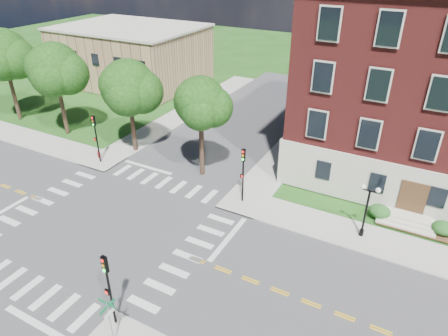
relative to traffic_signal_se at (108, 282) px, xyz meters
The scene contains 18 objects.
ground 9.93m from the traffic_signal_se, 135.21° to the left, with size 160.00×160.00×0.00m, color #1C4C15.
road_ew 9.93m from the traffic_signal_se, 135.21° to the left, with size 90.00×12.00×0.01m, color #3D3D3F.
road_ns 9.93m from the traffic_signal_se, 135.21° to the left, with size 12.00×90.00×0.01m, color #3D3D3F.
sidewalk_ne 23.87m from the traffic_signal_se, 68.43° to the left, with size 34.00×34.00×0.12m.
sidewalk_nw 31.31m from the traffic_signal_se, 135.06° to the left, with size 34.00×34.00×0.12m.
crosswalk_east 7.37m from the traffic_signal_se, 85.48° to the left, with size 2.20×10.20×0.02m, color silver, non-canonical shape.
stop_bar_east 10.36m from the traffic_signal_se, 77.56° to the left, with size 0.40×5.50×0.00m, color silver.
secondary_building 46.53m from the traffic_signal_se, 128.06° to the left, with size 20.40×15.40×8.30m.
tree_a 36.07m from the traffic_signal_se, 150.30° to the left, with size 5.86×5.86×10.72m.
tree_b 28.91m from the traffic_signal_se, 142.35° to the left, with size 5.62×5.62×10.06m.
tree_c 22.29m from the traffic_signal_se, 126.36° to the left, with size 5.35×5.35×9.40m.
tree_d 17.77m from the traffic_signal_se, 104.58° to the left, with size 4.43×4.43×9.21m.
traffic_signal_se is the anchor object (origin of this frame).
traffic_signal_ne 14.43m from the traffic_signal_se, 86.29° to the left, with size 0.38×0.45×4.80m.
traffic_signal_nw 20.08m from the traffic_signal_se, 135.84° to the left, with size 0.36×0.42×4.80m.
twin_lamp_west 17.96m from the traffic_signal_se, 53.85° to the left, with size 1.36×0.36×4.23m.
street_sign_pole 1.64m from the traffic_signal_se, 50.04° to the right, with size 1.10×1.10×3.10m.
fire_hydrant 21.25m from the traffic_signal_se, 136.00° to the left, with size 0.35×0.35×0.75m.
Camera 1 is at (19.40, -17.30, 18.71)m, focal length 32.00 mm.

